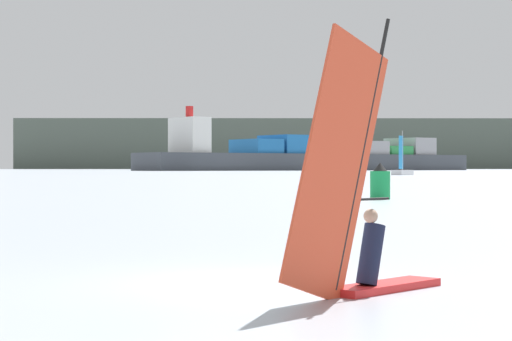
% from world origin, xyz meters
% --- Properties ---
extents(ground_plane, '(4000.00, 4000.00, 0.00)m').
position_xyz_m(ground_plane, '(0.00, 0.00, 0.00)').
color(ground_plane, '#9EA8B2').
extents(windsurfer, '(3.13, 2.23, 4.28)m').
position_xyz_m(windsurfer, '(1.39, -1.92, 1.14)').
color(windsurfer, red).
rests_on(windsurfer, ground_plane).
extents(cargo_ship, '(214.29, 110.41, 33.91)m').
position_xyz_m(cargo_ship, '(156.80, 521.78, 7.99)').
color(cargo_ship, '#3F444C').
rests_on(cargo_ship, ground_plane).
extents(channel_buoy, '(1.18, 1.18, 2.16)m').
position_xyz_m(channel_buoy, '(16.72, 38.31, 0.97)').
color(channel_buoy, '#19994C').
rests_on(channel_buoy, ground_plane).
extents(small_sailboat, '(6.96, 6.89, 10.63)m').
position_xyz_m(small_sailboat, '(83.88, 203.53, 0.95)').
color(small_sailboat, white).
rests_on(small_sailboat, ground_plane).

